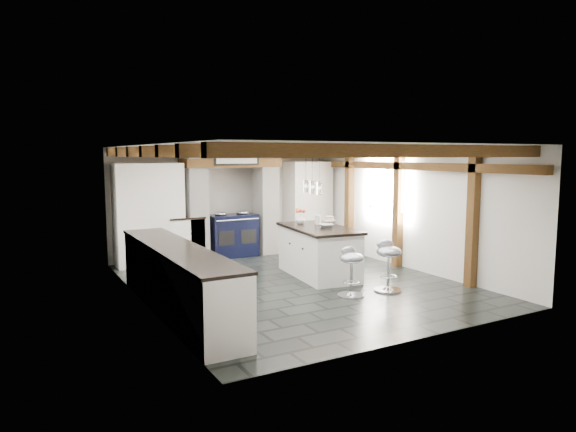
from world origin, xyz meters
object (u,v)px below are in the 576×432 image
bar_stool_near (388,260)px  bar_stool_far (351,266)px  kitchen_island (318,251)px  range_cooker (232,235)px

bar_stool_near → bar_stool_far: size_ratio=1.07×
kitchen_island → bar_stool_far: 1.40m
kitchen_island → bar_stool_near: kitchen_island is taller
kitchen_island → bar_stool_far: (-0.28, -1.37, 0.02)m
range_cooker → kitchen_island: 2.50m
bar_stool_near → bar_stool_far: (-0.70, 0.04, -0.03)m
bar_stool_near → bar_stool_far: 0.70m
range_cooker → kitchen_island: size_ratio=0.53×
kitchen_island → bar_stool_near: (0.41, -1.41, 0.05)m
range_cooker → bar_stool_near: size_ratio=1.22×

